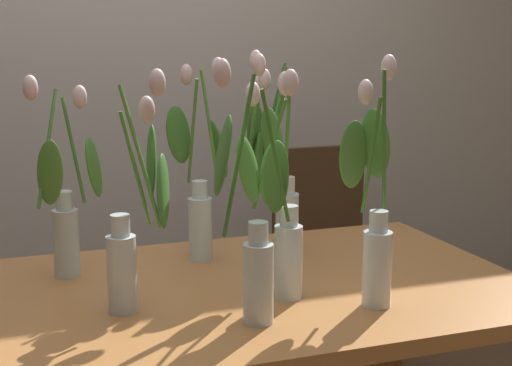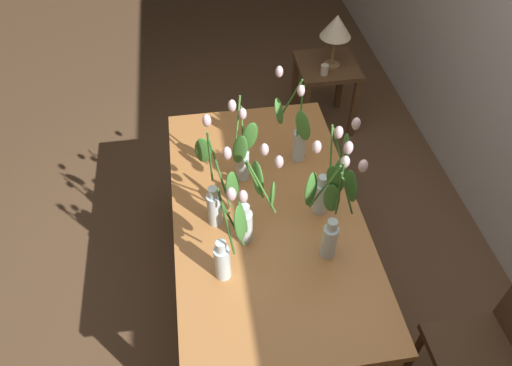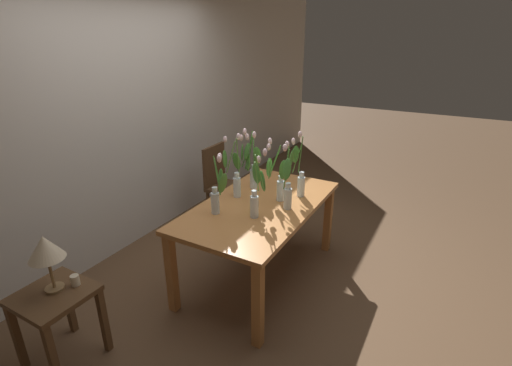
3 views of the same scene
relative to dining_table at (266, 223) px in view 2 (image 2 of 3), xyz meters
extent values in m
plane|color=brown|center=(0.00, 0.00, -0.65)|extent=(18.00, 18.00, 0.00)
cube|color=#B7753D|center=(0.00, 0.00, 0.07)|extent=(1.60, 0.90, 0.04)
cube|color=#B7753D|center=(-0.74, -0.39, -0.30)|extent=(0.07, 0.07, 0.70)
cube|color=#B7753D|center=(-0.74, 0.39, -0.30)|extent=(0.07, 0.07, 0.70)
cylinder|color=silver|center=(-0.34, 0.23, 0.18)|extent=(0.07, 0.07, 0.18)
cylinder|color=silver|center=(-0.34, 0.23, 0.30)|extent=(0.04, 0.04, 0.05)
cylinder|color=silver|center=(-0.34, 0.23, 0.15)|extent=(0.06, 0.06, 0.11)
cylinder|color=#478433|center=(-0.38, 0.17, 0.44)|extent=(0.07, 0.10, 0.29)
ellipsoid|color=silver|center=(-0.41, 0.12, 0.60)|extent=(0.04, 0.04, 0.06)
ellipsoid|color=#4C8E38|center=(-0.38, 0.12, 0.39)|extent=(0.08, 0.09, 0.18)
cylinder|color=#478433|center=(-0.31, 0.21, 0.43)|extent=(0.05, 0.03, 0.27)
ellipsoid|color=silver|center=(-0.29, 0.20, 0.57)|extent=(0.04, 0.04, 0.06)
ellipsoid|color=#4C8E38|center=(-0.26, 0.22, 0.38)|extent=(0.08, 0.10, 0.18)
cylinder|color=silver|center=(0.15, -0.12, 0.18)|extent=(0.07, 0.07, 0.18)
cylinder|color=silver|center=(0.15, -0.12, 0.30)|extent=(0.04, 0.04, 0.05)
cylinder|color=silver|center=(0.15, -0.12, 0.15)|extent=(0.06, 0.06, 0.11)
cylinder|color=#478433|center=(0.17, -0.06, 0.45)|extent=(0.04, 0.12, 0.29)
ellipsoid|color=silver|center=(0.19, 0.01, 0.60)|extent=(0.04, 0.04, 0.06)
ellipsoid|color=#4C8E38|center=(0.16, -0.01, 0.38)|extent=(0.09, 0.04, 0.18)
cylinder|color=#478433|center=(0.12, -0.08, 0.44)|extent=(0.06, 0.09, 0.28)
ellipsoid|color=silver|center=(0.09, -0.03, 0.58)|extent=(0.04, 0.04, 0.06)
ellipsoid|color=#4C8E38|center=(0.07, -0.06, 0.40)|extent=(0.11, 0.06, 0.18)
cylinder|color=silver|center=(0.29, 0.22, 0.18)|extent=(0.07, 0.07, 0.18)
cylinder|color=silver|center=(0.29, 0.22, 0.30)|extent=(0.04, 0.04, 0.05)
cylinder|color=silver|center=(0.29, 0.22, 0.15)|extent=(0.06, 0.06, 0.11)
cylinder|color=#3D752D|center=(0.26, 0.28, 0.44)|extent=(0.05, 0.10, 0.28)
ellipsoid|color=silver|center=(0.24, 0.32, 0.58)|extent=(0.04, 0.04, 0.06)
ellipsoid|color=#427F33|center=(0.22, 0.30, 0.45)|extent=(0.09, 0.06, 0.18)
cylinder|color=#3D752D|center=(0.24, 0.25, 0.47)|extent=(0.08, 0.05, 0.35)
ellipsoid|color=silver|center=(0.21, 0.27, 0.65)|extent=(0.04, 0.04, 0.06)
ellipsoid|color=#427F33|center=(0.19, 0.24, 0.47)|extent=(0.06, 0.11, 0.18)
cylinder|color=#3D752D|center=(0.26, 0.24, 0.45)|extent=(0.06, 0.04, 0.30)
ellipsoid|color=silver|center=(0.23, 0.25, 0.60)|extent=(0.04, 0.04, 0.06)
ellipsoid|color=#427F33|center=(0.21, 0.24, 0.37)|extent=(0.05, 0.08, 0.17)
cylinder|color=#3D752D|center=(0.23, 0.19, 0.47)|extent=(0.11, 0.07, 0.34)
ellipsoid|color=silver|center=(0.18, 0.15, 0.64)|extent=(0.04, 0.04, 0.06)
ellipsoid|color=#427F33|center=(0.21, 0.14, 0.45)|extent=(0.08, 0.08, 0.18)
cylinder|color=silver|center=(-0.24, -0.08, 0.18)|extent=(0.07, 0.07, 0.18)
cylinder|color=silver|center=(-0.24, -0.08, 0.30)|extent=(0.04, 0.04, 0.05)
cylinder|color=silver|center=(-0.24, -0.08, 0.15)|extent=(0.06, 0.06, 0.11)
cylinder|color=#56933D|center=(-0.20, -0.08, 0.42)|extent=(0.07, 0.01, 0.26)
ellipsoid|color=silver|center=(-0.17, -0.08, 0.56)|extent=(0.04, 0.04, 0.06)
ellipsoid|color=#427F33|center=(-0.16, -0.06, 0.43)|extent=(0.03, 0.10, 0.18)
cylinder|color=#56933D|center=(-0.20, -0.11, 0.45)|extent=(0.08, 0.05, 0.32)
ellipsoid|color=silver|center=(-0.16, -0.13, 0.62)|extent=(0.04, 0.04, 0.06)
ellipsoid|color=#427F33|center=(-0.15, -0.10, 0.37)|extent=(0.06, 0.10, 0.18)
cylinder|color=silver|center=(0.03, 0.25, 0.18)|extent=(0.07, 0.07, 0.18)
cylinder|color=silver|center=(0.03, 0.25, 0.30)|extent=(0.04, 0.04, 0.05)
cylinder|color=silver|center=(0.03, 0.25, 0.15)|extent=(0.06, 0.06, 0.11)
cylinder|color=#56933D|center=(0.07, 0.26, 0.46)|extent=(0.06, 0.02, 0.34)
ellipsoid|color=silver|center=(0.09, 0.26, 0.63)|extent=(0.04, 0.04, 0.06)
ellipsoid|color=#427F33|center=(0.10, 0.29, 0.40)|extent=(0.07, 0.09, 0.18)
cylinder|color=#56933D|center=(0.03, 0.31, 0.45)|extent=(0.01, 0.10, 0.31)
ellipsoid|color=silver|center=(0.03, 0.36, 0.61)|extent=(0.04, 0.04, 0.06)
ellipsoid|color=#427F33|center=(0.00, 0.35, 0.44)|extent=(0.09, 0.03, 0.18)
cylinder|color=silver|center=(0.33, -0.24, 0.18)|extent=(0.07, 0.07, 0.18)
cylinder|color=silver|center=(0.33, -0.24, 0.30)|extent=(0.04, 0.04, 0.05)
cylinder|color=silver|center=(0.33, -0.24, 0.15)|extent=(0.06, 0.06, 0.11)
cylinder|color=#3D752D|center=(0.33, -0.19, 0.44)|extent=(0.01, 0.09, 0.29)
ellipsoid|color=silver|center=(0.33, -0.15, 0.59)|extent=(0.04, 0.04, 0.06)
ellipsoid|color=#427F33|center=(0.30, -0.15, 0.44)|extent=(0.08, 0.05, 0.17)
cylinder|color=#3D752D|center=(0.35, -0.22, 0.47)|extent=(0.04, 0.05, 0.35)
ellipsoid|color=silver|center=(0.37, -0.20, 0.65)|extent=(0.04, 0.04, 0.06)
ellipsoid|color=#427F33|center=(0.35, -0.17, 0.47)|extent=(0.09, 0.07, 0.18)
cylinder|color=silver|center=(0.03, -0.25, 0.18)|extent=(0.07, 0.07, 0.18)
cylinder|color=silver|center=(0.03, -0.25, 0.30)|extent=(0.04, 0.04, 0.05)
cylinder|color=silver|center=(0.03, -0.25, 0.15)|extent=(0.06, 0.06, 0.11)
cylinder|color=#3D752D|center=(-0.01, -0.25, 0.47)|extent=(0.08, 0.01, 0.34)
ellipsoid|color=silver|center=(-0.05, -0.24, 0.64)|extent=(0.04, 0.04, 0.06)
ellipsoid|color=#427F33|center=(-0.06, -0.27, 0.47)|extent=(0.05, 0.07, 0.17)
cylinder|color=#3D752D|center=(0.08, -0.21, 0.45)|extent=(0.10, 0.07, 0.31)
ellipsoid|color=silver|center=(0.13, -0.18, 0.61)|extent=(0.04, 0.04, 0.06)
ellipsoid|color=#427F33|center=(0.10, -0.17, 0.40)|extent=(0.06, 0.08, 0.17)
cube|color=#4C331E|center=(0.75, 0.83, -0.20)|extent=(0.41, 0.41, 0.04)
cylinder|color=#4C331E|center=(0.58, 0.65, -0.43)|extent=(0.04, 0.04, 0.43)
cylinder|color=#4C331E|center=(0.58, 0.99, -0.43)|extent=(0.04, 0.04, 0.43)
cube|color=brown|center=(-1.49, 0.71, -0.12)|extent=(0.44, 0.44, 0.04)
cube|color=brown|center=(-1.68, 0.52, -0.39)|extent=(0.04, 0.04, 0.51)
cube|color=brown|center=(-1.30, 0.52, -0.39)|extent=(0.04, 0.04, 0.51)
cube|color=brown|center=(-1.68, 0.90, -0.39)|extent=(0.04, 0.04, 0.51)
cube|color=brown|center=(-1.30, 0.90, -0.39)|extent=(0.04, 0.04, 0.51)
cylinder|color=olive|center=(-1.46, 0.73, -0.09)|extent=(0.12, 0.12, 0.02)
cylinder|color=olive|center=(-1.46, 0.73, 0.03)|extent=(0.02, 0.02, 0.22)
cone|color=beige|center=(-1.46, 0.73, 0.22)|extent=(0.22, 0.22, 0.16)
cylinder|color=beige|center=(-1.36, 0.65, -0.06)|extent=(0.06, 0.06, 0.07)
camera|label=1|loc=(-0.49, -1.69, 0.71)|focal=51.25mm
camera|label=2|loc=(1.47, -0.28, 1.86)|focal=33.58mm
camera|label=3|loc=(-2.57, -1.39, 1.46)|focal=26.11mm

